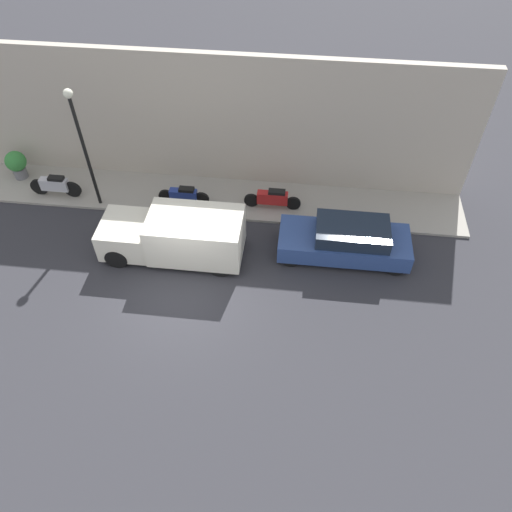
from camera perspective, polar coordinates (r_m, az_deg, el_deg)
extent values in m
plane|color=#2D2D33|center=(16.21, -8.26, -3.91)|extent=(60.00, 60.00, 0.00)
cube|color=gray|center=(19.30, -5.40, 6.73)|extent=(2.28, 19.07, 0.10)
cube|color=#B2A899|center=(18.85, -5.22, 15.11)|extent=(0.30, 19.07, 5.13)
cube|color=#2D4784|center=(17.02, 9.99, 1.47)|extent=(1.70, 4.36, 0.65)
cube|color=#192333|center=(16.65, 10.99, 2.78)|extent=(1.50, 2.40, 0.48)
cylinder|color=black|center=(16.57, 4.03, -0.27)|extent=(0.20, 0.63, 0.63)
cylinder|color=black|center=(17.60, 4.34, 3.19)|extent=(0.20, 0.63, 0.63)
cylinder|color=black|center=(16.90, 15.72, -1.23)|extent=(0.20, 0.63, 0.63)
cylinder|color=black|center=(17.91, 15.36, 2.23)|extent=(0.20, 0.63, 0.63)
cube|color=silver|center=(16.51, -6.87, 2.35)|extent=(1.82, 3.07, 1.48)
cube|color=silver|center=(17.28, -14.49, 2.39)|extent=(1.73, 1.65, 1.03)
cube|color=#192333|center=(17.17, -15.45, 3.14)|extent=(1.55, 0.91, 0.41)
cylinder|color=black|center=(17.09, -15.64, -0.22)|extent=(0.22, 0.76, 0.76)
cylinder|color=black|center=(18.10, -14.19, 3.38)|extent=(0.22, 0.76, 0.76)
cylinder|color=black|center=(16.23, -4.10, -1.24)|extent=(0.22, 0.76, 0.76)
cylinder|color=black|center=(17.30, -3.26, 2.59)|extent=(0.22, 0.76, 0.76)
cube|color=#B21E1E|center=(18.40, 1.89, 6.67)|extent=(0.30, 1.12, 0.46)
cube|color=black|center=(18.20, 2.40, 7.33)|extent=(0.27, 0.61, 0.12)
cylinder|color=black|center=(18.58, -0.52, 6.39)|extent=(0.10, 0.54, 0.54)
cylinder|color=black|center=(18.50, 4.28, 6.02)|extent=(0.10, 0.54, 0.54)
cube|color=#B7B7BF|center=(20.37, -22.04, 7.61)|extent=(0.30, 1.05, 0.47)
cube|color=black|center=(20.14, -21.91, 8.24)|extent=(0.27, 0.57, 0.12)
cylinder|color=black|center=(20.78, -23.52, 7.25)|extent=(0.10, 0.66, 0.66)
cylinder|color=black|center=(20.20, -20.23, 7.16)|extent=(0.10, 0.66, 0.66)
cube|color=navy|center=(18.79, -8.30, 6.98)|extent=(0.30, 1.02, 0.38)
cube|color=black|center=(18.60, -7.96, 7.55)|extent=(0.27, 0.55, 0.12)
cylinder|color=black|center=(19.05, -10.23, 6.75)|extent=(0.10, 0.55, 0.55)
cylinder|color=black|center=(18.74, -6.23, 6.51)|extent=(0.10, 0.55, 0.55)
cylinder|color=black|center=(18.51, -18.85, 10.95)|extent=(0.12, 0.12, 4.36)
sphere|color=silver|center=(17.37, -20.70, 16.98)|extent=(0.31, 0.31, 0.31)
cylinder|color=slate|center=(22.05, -25.33, 8.63)|extent=(0.51, 0.51, 0.43)
sphere|color=#337F38|center=(21.76, -25.78, 9.72)|extent=(0.79, 0.79, 0.79)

